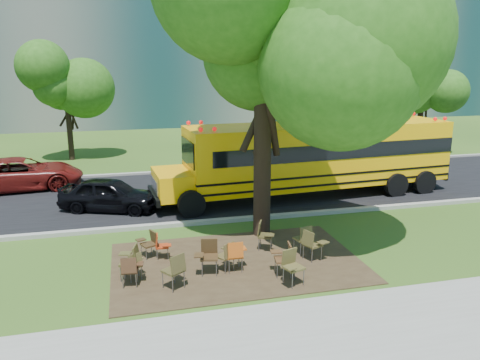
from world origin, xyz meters
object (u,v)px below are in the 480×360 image
object	(u,v)px
chair_6	(285,256)
chair_9	(150,241)
main_tree	(264,41)
chair_7	(312,242)
chair_2	(175,267)
chair_12	(264,233)
chair_3	(208,253)
chair_4	(235,253)
chair_13	(304,236)
chair_11	(227,253)
chair_0	(134,263)
chair_1	(130,268)
chair_8	(131,258)
school_bus	(317,154)
chair_5	(292,264)
bg_car_red	(22,174)
chair_10	(161,244)

from	to	relation	value
chair_6	chair_9	bearing A→B (deg)	67.53
main_tree	chair_9	size ratio (longest dim) A/B	11.97
chair_9	chair_7	bearing A→B (deg)	-130.28
chair_2	chair_12	xyz separation A→B (m)	(2.87, 1.88, -0.04)
chair_3	chair_7	size ratio (longest dim) A/B	1.04
chair_4	chair_13	size ratio (longest dim) A/B	1.00
chair_11	chair_0	bearing A→B (deg)	143.40
chair_1	chair_6	xyz separation A→B (m)	(4.02, -0.33, 0.05)
chair_13	chair_12	bearing A→B (deg)	139.66
main_tree	chair_8	distance (m)	7.42
chair_0	chair_4	world-z (taller)	chair_4
main_tree	chair_1	xyz separation A→B (m)	(-4.30, -2.80, -5.68)
chair_2	chair_7	size ratio (longest dim) A/B	1.04
chair_4	chair_7	xyz separation A→B (m)	(2.29, 0.17, 0.01)
chair_11	chair_8	bearing A→B (deg)	141.63
chair_8	chair_9	bearing A→B (deg)	-7.85
chair_0	chair_9	world-z (taller)	chair_9
school_bus	chair_1	world-z (taller)	school_bus
main_tree	chair_6	xyz separation A→B (m)	(-0.28, -3.13, -5.62)
chair_1	chair_6	distance (m)	4.03
chair_1	chair_3	size ratio (longest dim) A/B	0.87
chair_4	chair_5	bearing A→B (deg)	-41.13
school_bus	chair_5	world-z (taller)	school_bus
chair_9	bg_car_red	bearing A→B (deg)	6.29
chair_3	chair_5	world-z (taller)	chair_3
chair_4	chair_8	xyz separation A→B (m)	(-2.75, 0.23, 0.03)
chair_6	chair_12	size ratio (longest dim) A/B	1.03
school_bus	chair_2	xyz separation A→B (m)	(-6.83, -7.19, -1.19)
chair_2	chair_3	world-z (taller)	chair_2
chair_10	chair_11	distance (m)	2.10
main_tree	chair_13	world-z (taller)	main_tree
chair_10	bg_car_red	distance (m)	10.75
chair_9	chair_12	world-z (taller)	chair_12
chair_1	chair_3	distance (m)	2.08
chair_4	chair_7	world-z (taller)	chair_7
chair_3	chair_9	bearing A→B (deg)	-33.63
chair_2	chair_11	world-z (taller)	chair_2
chair_2	chair_7	distance (m)	4.06
chair_12	chair_6	bearing A→B (deg)	25.37
school_bus	chair_11	distance (m)	8.51
chair_6	chair_11	bearing A→B (deg)	75.61
chair_5	chair_13	distance (m)	2.08
chair_1	chair_3	bearing A→B (deg)	14.66
chair_2	chair_5	bearing A→B (deg)	-43.24
chair_1	chair_13	bearing A→B (deg)	16.70
school_bus	chair_6	xyz separation A→B (m)	(-3.91, -7.13, -1.21)
chair_10	chair_12	xyz separation A→B (m)	(3.08, -0.07, 0.09)
school_bus	chair_7	distance (m)	7.12
school_bus	chair_7	xyz separation A→B (m)	(-2.84, -6.41, -1.21)
chair_13	chair_3	bearing A→B (deg)	178.30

